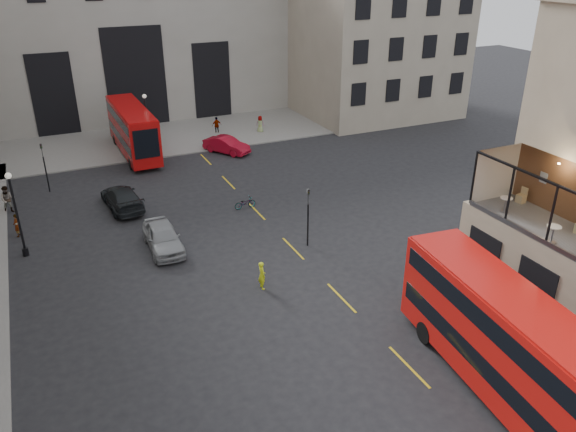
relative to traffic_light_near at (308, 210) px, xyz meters
name	(u,v)px	position (x,y,z in m)	size (l,w,h in m)	color
ground	(445,355)	(1.00, -12.00, -2.42)	(140.00, 140.00, 0.00)	black
host_frontage	(559,281)	(7.50, -12.00, -0.17)	(3.00, 11.00, 4.50)	#C2B091
cafe_floor	(569,238)	(7.50, -12.00, 2.12)	(3.00, 10.00, 0.10)	slate
gateway	(122,27)	(-4.00, 35.99, 6.96)	(35.00, 10.60, 18.00)	#9F9C94
building_right	(366,14)	(21.00, 27.97, 7.97)	(16.60, 18.60, 20.00)	#A39783
pavement_far	(141,140)	(-5.00, 26.00, -2.36)	(40.00, 12.00, 0.12)	slate
traffic_light_near	(308,210)	(0.00, 0.00, 0.00)	(0.16, 0.20, 3.80)	black
traffic_light_far	(44,162)	(-14.00, 16.00, 0.00)	(0.16, 0.20, 3.80)	black
street_lamp_a	(18,220)	(-16.00, 6.00, -0.03)	(0.36, 0.36, 5.33)	black
street_lamp_b	(148,127)	(-5.00, 22.00, -0.03)	(0.36, 0.36, 5.33)	black
bus_near	(506,339)	(1.50, -14.66, 0.18)	(3.84, 11.83, 4.64)	red
bus_far	(133,128)	(-6.32, 22.04, 0.01)	(2.65, 10.89, 4.33)	#AC0C0B
car_a	(163,237)	(-8.24, 3.31, -1.61)	(1.91, 4.76, 1.62)	gray
car_b	(227,145)	(1.29, 18.96, -1.70)	(1.54, 4.42, 1.46)	maroon
car_c	(122,198)	(-9.43, 10.58, -1.65)	(2.16, 5.32, 1.54)	black
bicycle	(245,203)	(-1.54, 6.88, -2.01)	(0.55, 1.57, 0.83)	gray
cyclist	(262,275)	(-4.44, -3.33, -1.62)	(0.59, 0.39, 1.62)	#D9EC18
pedestrian_a	(8,200)	(-16.77, 13.13, -1.44)	(0.96, 0.74, 1.97)	gray
pedestrian_b	(143,134)	(-5.01, 24.53, -1.43)	(1.28, 0.74, 1.98)	gray
pedestrian_c	(217,125)	(2.37, 24.98, -1.58)	(0.99, 0.41, 1.70)	gray
pedestrian_d	(260,124)	(6.45, 23.52, -1.58)	(0.83, 0.54, 1.69)	gray
pedestrian_e	(17,225)	(-16.32, 8.95, -1.65)	(0.56, 0.37, 1.55)	gray
cafe_table_mid	(553,232)	(6.37, -11.97, 2.71)	(0.64, 0.64, 0.81)	beige
cafe_table_far	(506,202)	(6.89, -8.54, 2.68)	(0.61, 0.61, 0.77)	white
cafe_chair_d	(521,198)	(8.49, -8.04, 2.43)	(0.45, 0.45, 0.83)	tan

